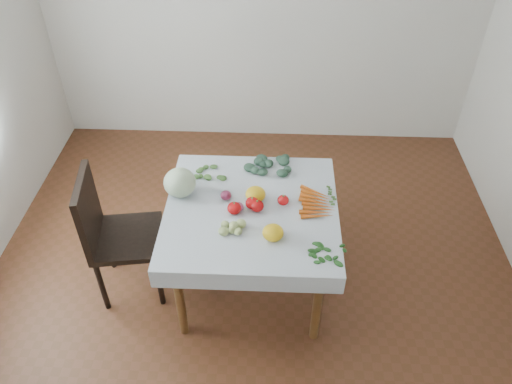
% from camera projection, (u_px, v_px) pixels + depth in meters
% --- Properties ---
extents(ground, '(4.00, 4.00, 0.00)m').
position_uv_depth(ground, '(252.00, 282.00, 3.74)').
color(ground, '#5A301C').
extents(back_wall, '(4.00, 0.04, 2.70)m').
position_uv_depth(back_wall, '(263.00, 5.00, 4.38)').
color(back_wall, silver).
rests_on(back_wall, ground).
extents(table, '(1.00, 1.00, 0.75)m').
position_uv_depth(table, '(251.00, 219.00, 3.31)').
color(table, brown).
rests_on(table, ground).
extents(tablecloth, '(1.12, 1.12, 0.01)m').
position_uv_depth(tablecloth, '(251.00, 208.00, 3.25)').
color(tablecloth, white).
rests_on(tablecloth, table).
extents(chair, '(0.52, 0.52, 1.01)m').
position_uv_depth(chair, '(111.00, 230.00, 3.35)').
color(chair, black).
rests_on(chair, ground).
extents(cabbage, '(0.26, 0.26, 0.19)m').
position_uv_depth(cabbage, '(180.00, 183.00, 3.29)').
color(cabbage, beige).
rests_on(cabbage, tablecloth).
extents(tomato_a, '(0.09, 0.09, 0.07)m').
position_uv_depth(tomato_a, '(257.00, 206.00, 3.21)').
color(tomato_a, red).
rests_on(tomato_a, tablecloth).
extents(tomato_b, '(0.08, 0.08, 0.07)m').
position_uv_depth(tomato_b, '(283.00, 200.00, 3.26)').
color(tomato_b, red).
rests_on(tomato_b, tablecloth).
extents(tomato_c, '(0.10, 0.10, 0.08)m').
position_uv_depth(tomato_c, '(234.00, 208.00, 3.19)').
color(tomato_c, red).
rests_on(tomato_c, tablecloth).
extents(tomato_d, '(0.09, 0.09, 0.08)m').
position_uv_depth(tomato_d, '(252.00, 203.00, 3.23)').
color(tomato_d, red).
rests_on(tomato_d, tablecloth).
extents(heirloom_back, '(0.15, 0.15, 0.09)m').
position_uv_depth(heirloom_back, '(256.00, 194.00, 3.28)').
color(heirloom_back, gold).
rests_on(heirloom_back, tablecloth).
extents(heirloom_front, '(0.15, 0.15, 0.09)m').
position_uv_depth(heirloom_front, '(273.00, 233.00, 3.01)').
color(heirloom_front, gold).
rests_on(heirloom_front, tablecloth).
extents(onion_a, '(0.10, 0.10, 0.06)m').
position_uv_depth(onion_a, '(226.00, 195.00, 3.30)').
color(onion_a, '#5E1B42').
rests_on(onion_a, tablecloth).
extents(onion_b, '(0.08, 0.08, 0.06)m').
position_uv_depth(onion_b, '(239.00, 207.00, 3.21)').
color(onion_b, '#5E1B42').
rests_on(onion_b, tablecloth).
extents(tomatillo_cluster, '(0.14, 0.14, 0.05)m').
position_uv_depth(tomatillo_cluster, '(230.00, 228.00, 3.07)').
color(tomatillo_cluster, '#AAC672').
rests_on(tomatillo_cluster, tablecloth).
extents(carrot_bunch, '(0.21, 0.33, 0.03)m').
position_uv_depth(carrot_bunch, '(317.00, 203.00, 3.26)').
color(carrot_bunch, orange).
rests_on(carrot_bunch, tablecloth).
extents(kale_bunch, '(0.28, 0.27, 0.04)m').
position_uv_depth(kale_bunch, '(268.00, 164.00, 3.57)').
color(kale_bunch, '#355742').
rests_on(kale_bunch, tablecloth).
extents(basil_bunch, '(0.21, 0.18, 0.01)m').
position_uv_depth(basil_bunch, '(329.00, 255.00, 2.93)').
color(basil_bunch, '#1A551D').
rests_on(basil_bunch, tablecloth).
extents(dill_bunch, '(0.21, 0.15, 0.02)m').
position_uv_depth(dill_bunch, '(209.00, 173.00, 3.51)').
color(dill_bunch, '#466E32').
rests_on(dill_bunch, tablecloth).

